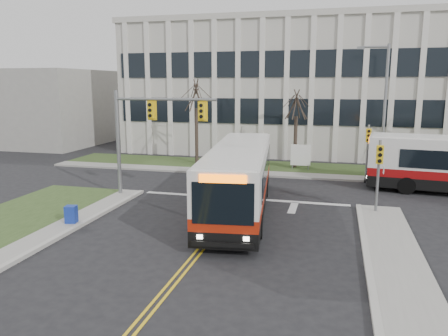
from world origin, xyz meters
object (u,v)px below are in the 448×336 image
streetlight (382,104)px  directory_sign (301,155)px  bus_main (239,180)px  newspaper_box_blue (71,216)px

streetlight → directory_sign: streetlight is taller
bus_main → newspaper_box_blue: bus_main is taller
bus_main → newspaper_box_blue: size_ratio=13.24×
newspaper_box_blue → bus_main: bearing=19.3°
streetlight → newspaper_box_blue: 21.46m
directory_sign → newspaper_box_blue: directory_sign is taller
streetlight → newspaper_box_blue: size_ratio=9.68×
streetlight → bus_main: bearing=-126.2°
directory_sign → newspaper_box_blue: size_ratio=2.11×
directory_sign → newspaper_box_blue: 18.58m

